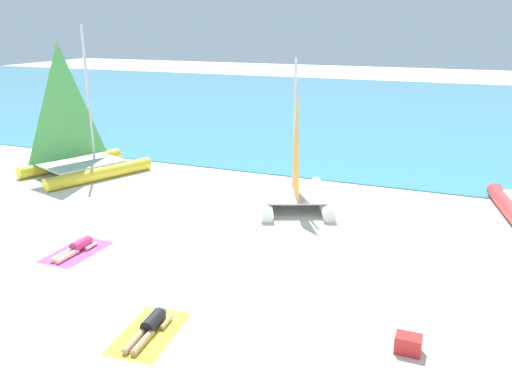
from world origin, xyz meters
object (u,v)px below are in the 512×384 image
object	(u,v)px
sailboat_yellow	(81,154)
sunbather_left	(78,247)
towel_right	(149,333)
towel_left	(77,252)
cooler_box	(408,344)
sailboat_white	(294,185)
sunbather_right	(150,326)

from	to	relation	value
sailboat_yellow	sunbather_left	distance (m)	8.15
towel_right	towel_left	bearing A→B (deg)	147.06
sailboat_yellow	towel_left	xyz separation A→B (m)	(5.07, -6.39, -0.89)
towel_left	cooler_box	distance (m)	9.22
sailboat_white	towel_left	bearing A→B (deg)	-148.55
sailboat_white	sunbather_right	xyz separation A→B (m)	(-0.25, -8.68, -0.61)
sailboat_white	towel_left	xyz separation A→B (m)	(-4.36, -6.08, -0.74)
sunbather_right	towel_left	bearing A→B (deg)	141.65
sunbather_left	towel_right	bearing A→B (deg)	-32.92
sailboat_yellow	sunbather_left	bearing A→B (deg)	-29.30
cooler_box	sailboat_white	bearing A→B (deg)	122.73
sailboat_white	sunbather_left	xyz separation A→B (m)	(-4.36, -6.01, -0.61)
sailboat_yellow	towel_right	distance (m)	12.94
sailboat_white	towel_right	distance (m)	8.78
sailboat_yellow	sailboat_white	world-z (taller)	sailboat_yellow
sailboat_white	sunbather_left	distance (m)	7.45
sailboat_white	sunbather_right	distance (m)	8.70
sunbather_right	cooler_box	xyz separation A→B (m)	(5.01, 1.27, 0.05)
sunbather_left	towel_left	bearing A→B (deg)	-90.00
sailboat_yellow	towel_left	size ratio (longest dim) A/B	3.18
sailboat_white	sunbather_right	world-z (taller)	sailboat_white
towel_left	sailboat_white	bearing A→B (deg)	54.34
towel_left	sunbather_right	world-z (taller)	sunbather_right
sailboat_white	cooler_box	size ratio (longest dim) A/B	9.95
sunbather_left	sailboat_yellow	bearing A→B (deg)	129.39
sailboat_white	towel_left	distance (m)	7.52
sailboat_yellow	towel_right	size ratio (longest dim) A/B	3.18
towel_left	towel_right	bearing A→B (deg)	-32.94
sailboat_yellow	towel_left	world-z (taller)	sailboat_yellow
sunbather_left	towel_right	xyz separation A→B (m)	(4.12, -2.73, -0.13)
towel_left	sunbather_right	xyz separation A→B (m)	(4.11, -2.60, 0.13)
sunbather_right	towel_right	bearing A→B (deg)	-90.00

